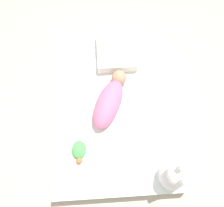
{
  "coord_description": "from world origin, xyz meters",
  "views": [
    {
      "loc": [
        0.6,
        -0.07,
        1.77
      ],
      "look_at": [
        0.01,
        -0.03,
        0.22
      ],
      "focal_mm": 35.0,
      "sensor_mm": 36.0,
      "label": 1
    }
  ],
  "objects": [
    {
      "name": "pillow",
      "position": [
        -0.46,
        0.04,
        0.22
      ],
      "size": [
        0.36,
        0.32,
        0.09
      ],
      "color": "white",
      "rests_on": "bed_mattress"
    },
    {
      "name": "bunny_plush",
      "position": [
        0.56,
        0.33,
        0.3
      ],
      "size": [
        0.18,
        0.18,
        0.34
      ],
      "color": "white",
      "rests_on": "bed_mattress"
    },
    {
      "name": "ground_plane",
      "position": [
        0.0,
        0.0,
        0.0
      ],
      "size": [
        12.0,
        12.0,
        0.0
      ],
      "primitive_type": "plane",
      "color": "#B2A893"
    },
    {
      "name": "bed_mattress",
      "position": [
        0.0,
        0.0,
        0.09
      ],
      "size": [
        1.34,
        0.97,
        0.17
      ],
      "color": "white",
      "rests_on": "ground_plane"
    },
    {
      "name": "turtle_plush",
      "position": [
        0.35,
        -0.28,
        0.2
      ],
      "size": [
        0.16,
        0.1,
        0.06
      ],
      "color": "#51B756",
      "rests_on": "bed_mattress"
    },
    {
      "name": "swaddled_baby",
      "position": [
        -0.01,
        -0.04,
        0.25
      ],
      "size": [
        0.5,
        0.33,
        0.15
      ],
      "rotation": [
        0.0,
        0.0,
        2.72
      ],
      "color": "pink",
      "rests_on": "bed_mattress"
    }
  ]
}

